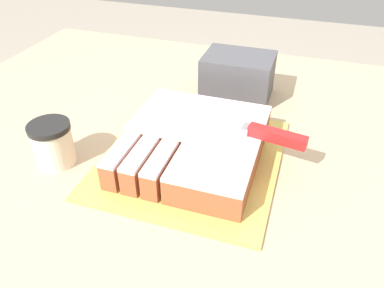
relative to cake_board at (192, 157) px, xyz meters
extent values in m
cube|color=tan|center=(-0.02, 0.07, -0.46)|extent=(1.40, 1.10, 0.91)
cube|color=gold|center=(0.00, 0.00, 0.00)|extent=(0.35, 0.38, 0.01)
cube|color=#994C2D|center=(0.00, 0.06, 0.03)|extent=(0.27, 0.18, 0.05)
cube|color=white|center=(0.00, 0.06, 0.06)|extent=(0.27, 0.18, 0.01)
cube|color=#994C2D|center=(0.06, -0.09, 0.03)|extent=(0.14, 0.12, 0.05)
cube|color=white|center=(0.06, -0.09, 0.06)|extent=(0.14, 0.12, 0.01)
cube|color=#994C2D|center=(-0.11, -0.09, 0.03)|extent=(0.03, 0.11, 0.05)
cube|color=white|center=(-0.11, -0.09, 0.06)|extent=(0.03, 0.11, 0.01)
cube|color=#994C2D|center=(-0.07, -0.09, 0.03)|extent=(0.03, 0.11, 0.05)
cube|color=white|center=(-0.07, -0.09, 0.06)|extent=(0.03, 0.11, 0.01)
cube|color=#994C2D|center=(-0.03, -0.09, 0.03)|extent=(0.03, 0.11, 0.05)
cube|color=white|center=(-0.03, -0.09, 0.06)|extent=(0.03, 0.11, 0.01)
cube|color=silver|center=(-0.01, 0.05, 0.06)|extent=(0.23, 0.06, 0.00)
cube|color=slate|center=(0.10, 0.03, 0.07)|extent=(0.02, 0.03, 0.02)
cube|color=red|center=(0.16, 0.02, 0.07)|extent=(0.11, 0.04, 0.02)
cylinder|color=beige|center=(-0.26, -0.10, 0.04)|extent=(0.08, 0.08, 0.08)
cylinder|color=black|center=(-0.26, -0.10, 0.08)|extent=(0.08, 0.08, 0.01)
cube|color=#47474C|center=(0.03, 0.30, 0.05)|extent=(0.17, 0.13, 0.11)
camera|label=1|loc=(0.19, -0.58, 0.47)|focal=35.00mm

